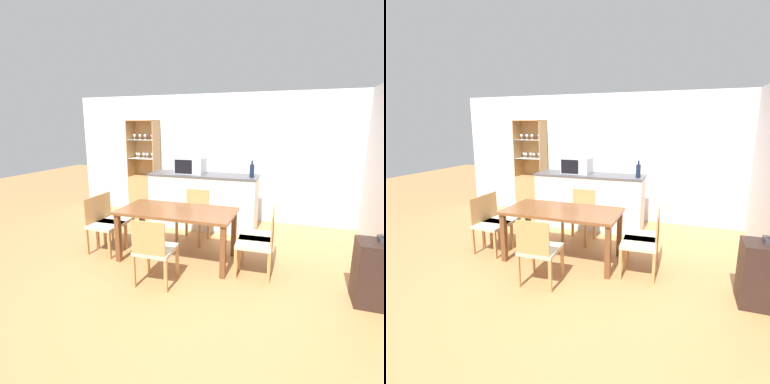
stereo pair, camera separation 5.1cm
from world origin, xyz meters
The scene contains 14 objects.
ground_plane centered at (0.00, 0.00, 0.00)m, with size 18.00×18.00×0.00m, color #B27A47.
wall_back centered at (0.00, 2.63, 1.27)m, with size 6.80×0.06×2.55m.
kitchen_counter centered at (-0.24, 1.89, 0.52)m, with size 2.04×0.64×1.03m.
display_cabinet centered at (-1.75, 2.42, 0.60)m, with size 0.64×0.39×2.03m.
dining_table centered at (-0.18, 0.38, 0.65)m, with size 1.64×0.84×0.74m.
dining_chair_side_left_far centered at (-1.34, 0.50, 0.44)m, with size 0.46×0.46×0.85m.
dining_chair_head_far centered at (-0.18, 1.14, 0.44)m, with size 0.48×0.48×0.85m.
dining_chair_side_right_near centered at (0.98, 0.26, 0.44)m, with size 0.47×0.47×0.85m.
dining_chair_side_left_near centered at (-1.34, 0.26, 0.44)m, with size 0.48×0.48×0.85m.
dining_chair_side_right_far centered at (0.98, 0.51, 0.44)m, with size 0.47×0.47×0.85m.
dining_chair_head_near centered at (-0.18, -0.38, 0.44)m, with size 0.47×0.47×0.85m.
microwave centered at (-0.50, 1.90, 1.18)m, with size 0.53×0.40×0.29m.
wine_bottle centered at (0.67, 1.78, 1.15)m, with size 0.08×0.08×0.30m.
side_cabinet centered at (2.30, 0.00, 0.36)m, with size 0.49×0.38×0.71m.
Camera 1 is at (1.35, -3.44, 1.90)m, focal length 28.00 mm.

